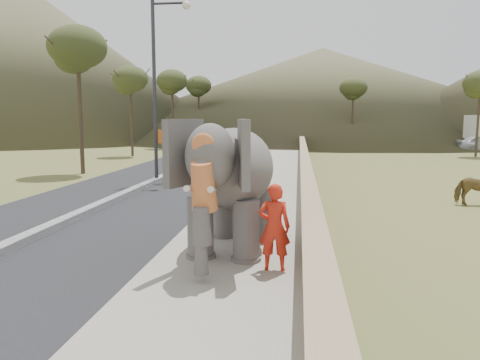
% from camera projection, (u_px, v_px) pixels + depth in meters
% --- Properties ---
extents(ground, '(160.00, 160.00, 0.00)m').
position_uv_depth(ground, '(228.00, 266.00, 9.38)').
color(ground, olive).
rests_on(ground, ground).
extents(road, '(7.00, 120.00, 0.03)m').
position_uv_depth(road, '(147.00, 187.00, 19.83)').
color(road, black).
rests_on(road, ground).
extents(median, '(0.35, 120.00, 0.22)m').
position_uv_depth(median, '(147.00, 185.00, 19.82)').
color(median, black).
rests_on(median, ground).
extents(walkway, '(3.00, 120.00, 0.15)m').
position_uv_depth(walkway, '(264.00, 188.00, 19.20)').
color(walkway, '#9E9687').
rests_on(walkway, ground).
extents(parapet, '(0.30, 120.00, 1.10)m').
position_uv_depth(parapet, '(305.00, 177.00, 18.94)').
color(parapet, tan).
rests_on(parapet, ground).
extents(lamppost, '(1.76, 0.36, 8.00)m').
position_uv_depth(lamppost, '(161.00, 73.00, 20.51)').
color(lamppost, '#2C2D31').
rests_on(lamppost, ground).
extents(signboard, '(0.60, 0.08, 2.40)m').
position_uv_depth(signboard, '(165.00, 147.00, 20.67)').
color(signboard, '#2D2D33').
rests_on(signboard, ground).
extents(cow, '(1.43, 0.65, 1.21)m').
position_uv_depth(cow, '(478.00, 188.00, 15.60)').
color(cow, brown).
rests_on(cow, ground).
extents(hill_left, '(60.00, 60.00, 22.00)m').
position_uv_depth(hill_left, '(22.00, 60.00, 66.66)').
color(hill_left, brown).
rests_on(hill_left, ground).
extents(hill_far, '(80.00, 80.00, 14.00)m').
position_uv_depth(hill_far, '(322.00, 92.00, 76.64)').
color(hill_far, brown).
rests_on(hill_far, ground).
extents(elephant_and_man, '(2.40, 3.96, 2.73)m').
position_uv_depth(elephant_and_man, '(234.00, 186.00, 9.97)').
color(elephant_and_man, '#65605C').
rests_on(elephant_and_man, ground).
extents(motorcyclist, '(0.85, 1.69, 1.93)m').
position_uv_depth(motorcyclist, '(226.00, 146.00, 35.02)').
color(motorcyclist, maroon).
rests_on(motorcyclist, ground).
extents(trees, '(47.15, 42.03, 7.88)m').
position_uv_depth(trees, '(312.00, 109.00, 36.57)').
color(trees, '#473828').
rests_on(trees, ground).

